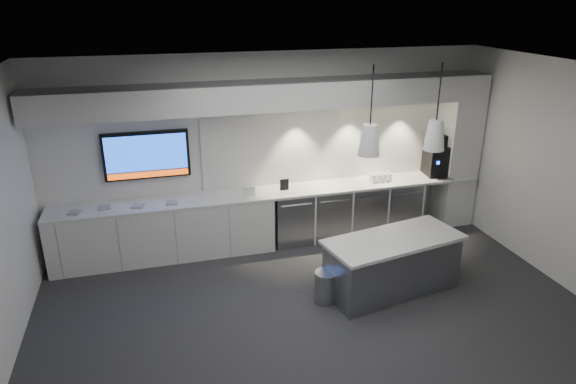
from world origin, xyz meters
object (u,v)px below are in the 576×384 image
object	(u,v)px
island	(392,264)
coffee_machine	(437,159)
wall_tv	(147,155)
bin	(326,287)

from	to	relation	value
island	coffee_machine	bearing A→B (deg)	36.58
wall_tv	island	distance (m)	3.87
bin	coffee_machine	xyz separation A→B (m)	(2.63, 1.86, 0.97)
island	bin	world-z (taller)	island
island	coffee_machine	size ratio (longest dim) A/B	2.84
island	bin	size ratio (longest dim) A/B	4.59
wall_tv	bin	world-z (taller)	wall_tv
bin	island	bearing A→B (deg)	1.13
wall_tv	bin	bearing A→B (deg)	-44.97
island	bin	distance (m)	0.96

